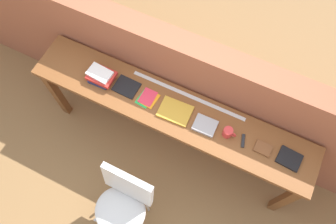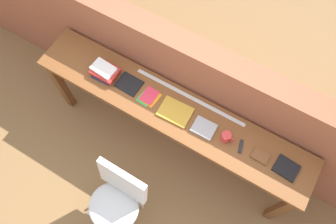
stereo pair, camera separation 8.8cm
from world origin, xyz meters
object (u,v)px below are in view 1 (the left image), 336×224
chair_white_moulded (123,202)px  leather_journal_brown (263,148)px  book_open_centre (175,111)px  book_stack_leftmost (101,76)px  mug (228,132)px  multitool_folded (243,141)px  magazine_cycling (127,87)px  book_repair_rightmost (289,159)px  pamphlet_pile_colourful (148,98)px

chair_white_moulded → leather_journal_brown: leather_journal_brown is taller
chair_white_moulded → book_open_centre: (0.10, 0.80, 0.36)m
book_stack_leftmost → mug: 1.16m
book_stack_leftmost → multitool_folded: 1.29m
mug → magazine_cycling: bearing=178.5°
mug → book_open_centre: bearing=-179.7°
multitool_folded → book_repair_rightmost: book_repair_rightmost is taller
magazine_cycling → mug: 0.93m
chair_white_moulded → multitool_folded: multitool_folded is taller
chair_white_moulded → pamphlet_pile_colourful: (-0.16, 0.81, 0.36)m
multitool_folded → book_repair_rightmost: bearing=2.7°
multitool_folded → book_stack_leftmost: bearing=179.9°
pamphlet_pile_colourful → leather_journal_brown: bearing=0.1°
book_open_centre → multitool_folded: size_ratio=2.39×
leather_journal_brown → mug: bearing=-176.0°
magazine_cycling → multitool_folded: 1.06m
magazine_cycling → chair_white_moulded: bearing=-64.1°
chair_white_moulded → mug: size_ratio=8.10×
book_open_centre → leather_journal_brown: leather_journal_brown is taller
book_repair_rightmost → leather_journal_brown: bearing=-172.8°
magazine_cycling → multitool_folded: size_ratio=1.86×
multitool_folded → mug: bearing=-179.0°
magazine_cycling → pamphlet_pile_colourful: size_ratio=1.15×
book_stack_leftmost → multitool_folded: (1.29, -0.00, -0.04)m
pamphlet_pile_colourful → mug: mug is taller
book_open_centre → chair_white_moulded: bearing=-99.2°
leather_journal_brown → magazine_cycling: bearing=-178.6°
book_open_centre → multitool_folded: 0.59m
book_repair_rightmost → pamphlet_pile_colourful: bearing=-175.1°
magazine_cycling → pamphlet_pile_colourful: magazine_cycling is taller
book_stack_leftmost → pamphlet_pile_colourful: 0.44m
chair_white_moulded → book_repair_rightmost: bearing=37.6°
book_stack_leftmost → book_repair_rightmost: (1.67, 0.01, -0.04)m
book_open_centre → pamphlet_pile_colourful: bearing=175.7°
book_stack_leftmost → mug: (1.16, -0.01, -0.00)m
chair_white_moulded → magazine_cycling: size_ratio=4.35×
chair_white_moulded → leather_journal_brown: bearing=43.5°
pamphlet_pile_colourful → book_open_centre: bearing=-2.1°
leather_journal_brown → book_stack_leftmost: bearing=-177.8°
chair_white_moulded → book_stack_leftmost: size_ratio=3.86×
chair_white_moulded → pamphlet_pile_colourful: 0.90m
book_stack_leftmost → pamphlet_pile_colourful: book_stack_leftmost is taller
mug → leather_journal_brown: mug is taller
chair_white_moulded → book_repair_rightmost: 1.39m
book_stack_leftmost → book_repair_rightmost: 1.67m
book_stack_leftmost → pamphlet_pile_colourful: (0.44, 0.00, -0.04)m
pamphlet_pile_colourful → multitool_folded: size_ratio=1.62×
magazine_cycling → pamphlet_pile_colourful: 0.21m
chair_white_moulded → book_stack_leftmost: 1.08m
chair_white_moulded → magazine_cycling: (-0.37, 0.82, 0.36)m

